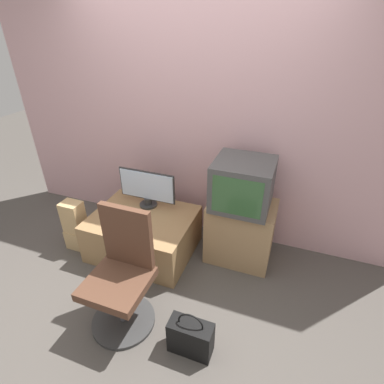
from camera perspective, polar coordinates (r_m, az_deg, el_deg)
name	(u,v)px	position (r m, az deg, el deg)	size (l,w,h in m)	color
ground_plane	(142,312)	(2.74, -9.58, -21.56)	(12.00, 12.00, 0.00)	#4C4742
wall_back	(196,116)	(3.02, 0.72, 14.21)	(4.40, 0.05, 2.60)	#CC9EA3
desk	(144,233)	(3.16, -9.20, -7.77)	(1.00, 0.79, 0.42)	#937047
side_stand	(240,231)	(3.01, 9.16, -7.40)	(0.62, 0.44, 0.63)	#A37F56
main_monitor	(147,188)	(3.09, -8.55, 0.74)	(0.61, 0.18, 0.40)	#2D2D2D
keyboard	(129,222)	(2.97, -12.00, -5.57)	(0.29, 0.14, 0.01)	silver
mouse	(147,226)	(2.87, -8.50, -6.43)	(0.05, 0.03, 0.03)	#4C4C51
crt_tv	(243,184)	(2.70, 9.65, 1.47)	(0.52, 0.49, 0.44)	#474747
office_chair	(122,278)	(2.42, -13.19, -15.74)	(0.50, 0.50, 0.99)	#333333
cardboard_box_lower	(79,238)	(3.44, -20.80, -8.19)	(0.22, 0.17, 0.21)	tan
cardboard_box_upper	(73,217)	(3.29, -21.67, -4.44)	(0.20, 0.16, 0.33)	tan
handbag	(191,337)	(2.40, -0.26, -25.91)	(0.32, 0.15, 0.39)	black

